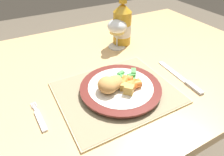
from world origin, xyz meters
name	(u,v)px	position (x,y,z in m)	size (l,w,h in m)	color
dining_table	(98,86)	(0.00, 0.00, 0.65)	(1.43, 0.85, 0.74)	tan
placemat	(117,92)	(-0.01, -0.16, 0.74)	(0.36, 0.30, 0.01)	#CCB789
dinner_plate	(121,88)	(0.01, -0.16, 0.76)	(0.25, 0.25, 0.02)	white
breaded_croquettes	(110,84)	(-0.03, -0.16, 0.79)	(0.10, 0.08, 0.04)	tan
green_beans_pile	(126,77)	(0.04, -0.14, 0.77)	(0.08, 0.08, 0.02)	#338438
glazed_carrots	(130,84)	(0.03, -0.18, 0.78)	(0.07, 0.08, 0.02)	orange
fork	(40,118)	(-0.24, -0.15, 0.74)	(0.02, 0.12, 0.01)	silver
table_knife	(183,79)	(0.23, -0.21, 0.74)	(0.03, 0.21, 0.01)	silver
wine_glass	(117,28)	(0.15, 0.11, 0.83)	(0.08, 0.08, 0.12)	silver
bottle	(122,24)	(0.19, 0.13, 0.83)	(0.08, 0.08, 0.25)	gold
roast_potatoes	(127,88)	(0.01, -0.19, 0.78)	(0.04, 0.05, 0.03)	gold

